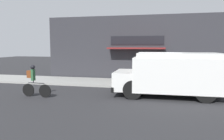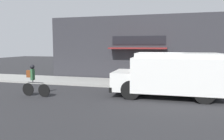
% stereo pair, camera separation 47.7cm
% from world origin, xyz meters
% --- Properties ---
extents(ground_plane, '(70.00, 70.00, 0.00)m').
position_xyz_m(ground_plane, '(0.00, 0.00, 0.00)').
color(ground_plane, '#2B2B2D').
extents(sidewalk, '(28.00, 2.94, 0.13)m').
position_xyz_m(sidewalk, '(0.00, 1.47, 0.07)').
color(sidewalk, '#999993').
rests_on(sidewalk, ground_plane).
extents(storefront, '(16.72, 1.09, 4.68)m').
position_xyz_m(storefront, '(-0.05, 3.09, 2.34)').
color(storefront, '#2D2D33').
rests_on(storefront, ground_plane).
extents(school_bus, '(5.29, 2.88, 2.17)m').
position_xyz_m(school_bus, '(0.70, -1.48, 1.15)').
color(school_bus, white).
rests_on(school_bus, ground_plane).
extents(cyclist, '(1.58, 0.22, 1.59)m').
position_xyz_m(cyclist, '(-5.90, -3.15, 0.79)').
color(cyclist, black).
rests_on(cyclist, ground_plane).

